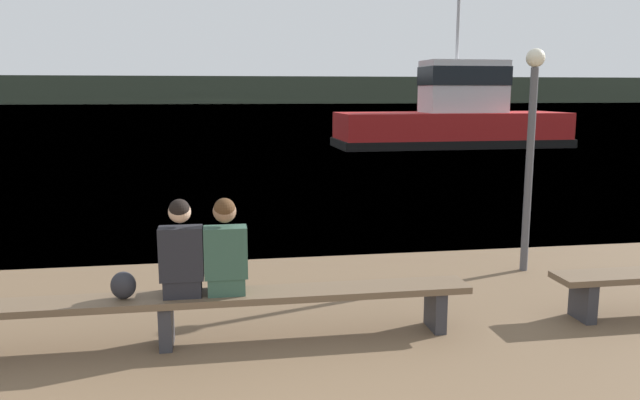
# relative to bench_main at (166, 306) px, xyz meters

# --- Properties ---
(water_surface) EXTENTS (240.00, 240.00, 0.00)m
(water_surface) POSITION_rel_bench_main_xyz_m (0.61, 122.98, -0.39)
(water_surface) COLOR #426B8E
(water_surface) RESTS_ON ground
(far_shoreline) EXTENTS (600.00, 12.00, 5.34)m
(far_shoreline) POSITION_rel_bench_main_xyz_m (0.61, 123.98, 2.27)
(far_shoreline) COLOR #384233
(far_shoreline) RESTS_ON ground
(bench_main) EXTENTS (5.93, 0.43, 0.49)m
(bench_main) POSITION_rel_bench_main_xyz_m (0.00, 0.00, 0.00)
(bench_main) COLOR brown
(bench_main) RESTS_ON ground
(person_left) EXTENTS (0.40, 0.36, 0.93)m
(person_left) POSITION_rel_bench_main_xyz_m (0.16, -0.00, 0.51)
(person_left) COLOR black
(person_left) RESTS_ON bench_main
(person_right) EXTENTS (0.40, 0.37, 0.93)m
(person_right) POSITION_rel_bench_main_xyz_m (0.57, -0.00, 0.51)
(person_right) COLOR #2D4C3D
(person_right) RESTS_ON bench_main
(shopping_bag) EXTENTS (0.23, 0.18, 0.26)m
(shopping_bag) POSITION_rel_bench_main_xyz_m (-0.37, 0.00, 0.22)
(shopping_bag) COLOR #232328
(shopping_bag) RESTS_ON bench_main
(tugboat_red) EXTENTS (10.20, 3.47, 7.06)m
(tugboat_red) POSITION_rel_bench_main_xyz_m (10.79, 20.34, 0.77)
(tugboat_red) COLOR #A81919
(tugboat_red) RESTS_ON water_surface
(deck_lamp_post) EXTENTS (0.24, 0.24, 2.94)m
(deck_lamp_post) POSITION_rel_bench_main_xyz_m (4.58, 1.83, 1.45)
(deck_lamp_post) COLOR #4C4C51
(deck_lamp_post) RESTS_ON ground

